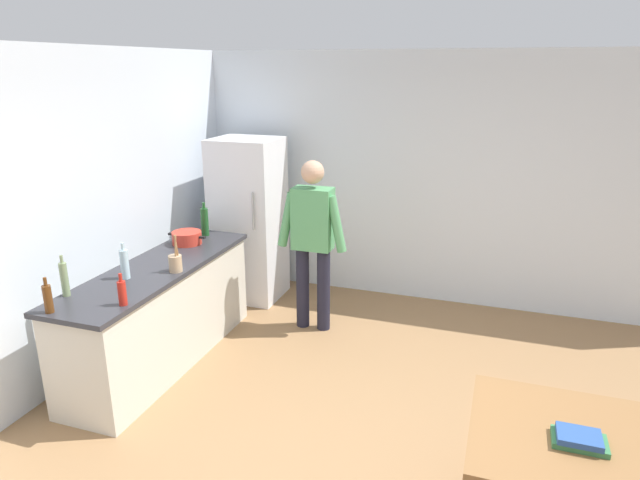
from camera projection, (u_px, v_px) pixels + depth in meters
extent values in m
plane|color=#936D47|center=(356.00, 467.00, 3.65)|extent=(14.00, 14.00, 0.00)
cube|color=silver|center=(431.00, 181.00, 5.95)|extent=(6.40, 0.12, 2.70)
cube|color=silver|center=(38.00, 228.00, 4.22)|extent=(0.12, 5.60, 2.70)
cube|color=beige|center=(161.00, 316.00, 4.85)|extent=(0.60, 2.12, 0.86)
cube|color=#2D2D33|center=(157.00, 268.00, 4.72)|extent=(0.64, 2.20, 0.04)
cube|color=white|center=(249.00, 220.00, 6.12)|extent=(0.70, 0.64, 1.80)
cylinder|color=#B2B2B7|center=(253.00, 211.00, 5.69)|extent=(0.02, 0.02, 0.40)
cylinder|color=#1E1E2D|center=(303.00, 287.00, 5.52)|extent=(0.13, 0.13, 0.84)
cylinder|color=#1E1E2D|center=(324.00, 290.00, 5.45)|extent=(0.13, 0.13, 0.84)
cube|color=#519960|center=(313.00, 219.00, 5.26)|extent=(0.38, 0.22, 0.60)
sphere|color=tan|center=(313.00, 172.00, 5.13)|extent=(0.22, 0.22, 0.22)
cylinder|color=#519960|center=(287.00, 220.00, 5.31)|extent=(0.20, 0.09, 0.55)
cylinder|color=#519960|center=(337.00, 224.00, 5.16)|extent=(0.20, 0.09, 0.55)
cube|color=olive|center=(615.00, 449.00, 2.73)|extent=(1.40, 0.90, 0.05)
cylinder|color=olive|center=(486.00, 443.00, 3.34)|extent=(0.06, 0.06, 0.70)
cylinder|color=red|center=(187.00, 238.00, 5.29)|extent=(0.28, 0.28, 0.12)
cube|color=black|center=(171.00, 234.00, 5.33)|extent=(0.06, 0.03, 0.02)
cube|color=black|center=(202.00, 237.00, 5.23)|extent=(0.06, 0.03, 0.02)
cylinder|color=tan|center=(175.00, 264.00, 4.57)|extent=(0.11, 0.11, 0.14)
cylinder|color=olive|center=(176.00, 248.00, 4.53)|extent=(0.02, 0.05, 0.22)
cylinder|color=olive|center=(175.00, 248.00, 4.52)|extent=(0.02, 0.04, 0.22)
cylinder|color=silver|center=(125.00, 264.00, 4.41)|extent=(0.07, 0.07, 0.24)
cylinder|color=silver|center=(123.00, 247.00, 4.36)|extent=(0.03, 0.03, 0.06)
cylinder|color=#5B3314|center=(48.00, 299.00, 3.80)|extent=(0.06, 0.06, 0.20)
cylinder|color=#5B3314|center=(45.00, 282.00, 3.76)|extent=(0.02, 0.02, 0.06)
cylinder|color=gray|center=(64.00, 279.00, 4.07)|extent=(0.06, 0.06, 0.26)
cylinder|color=gray|center=(61.00, 259.00, 4.02)|extent=(0.02, 0.02, 0.06)
cylinder|color=#1E5123|center=(205.00, 222.00, 5.52)|extent=(0.08, 0.08, 0.28)
cylinder|color=#1E5123|center=(204.00, 205.00, 5.47)|extent=(0.03, 0.03, 0.06)
cylinder|color=#B22319|center=(122.00, 293.00, 3.93)|extent=(0.06, 0.06, 0.18)
cylinder|color=#B22319|center=(120.00, 278.00, 3.89)|extent=(0.02, 0.02, 0.06)
cube|color=#387A47|center=(579.00, 441.00, 2.73)|extent=(0.26, 0.16, 0.03)
cube|color=#284C8E|center=(579.00, 437.00, 2.71)|extent=(0.21, 0.16, 0.03)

